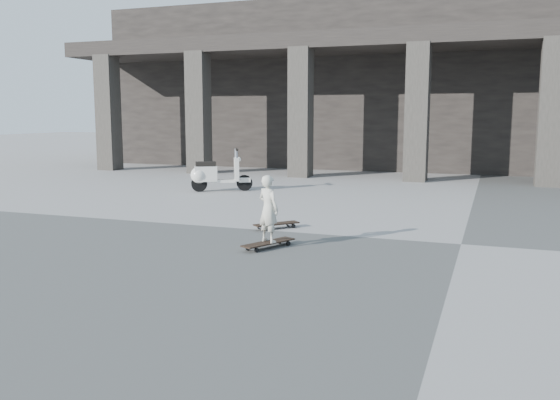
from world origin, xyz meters
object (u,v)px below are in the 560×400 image
(skateboard_spare, at_px, (276,224))
(child, at_px, (268,209))
(longboard, at_px, (268,243))
(scooter, at_px, (211,175))

(skateboard_spare, xyz_separation_m, child, (0.41, -1.44, 0.51))
(longboard, bearing_deg, skateboard_spare, 41.39)
(longboard, relative_size, child, 0.93)
(skateboard_spare, xyz_separation_m, scooter, (-3.31, 4.10, 0.36))
(skateboard_spare, distance_m, scooter, 5.28)
(skateboard_spare, distance_m, child, 1.58)
(longboard, bearing_deg, scooter, 59.41)
(child, bearing_deg, scooter, -31.73)
(longboard, bearing_deg, child, 0.00)
(longboard, distance_m, child, 0.52)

